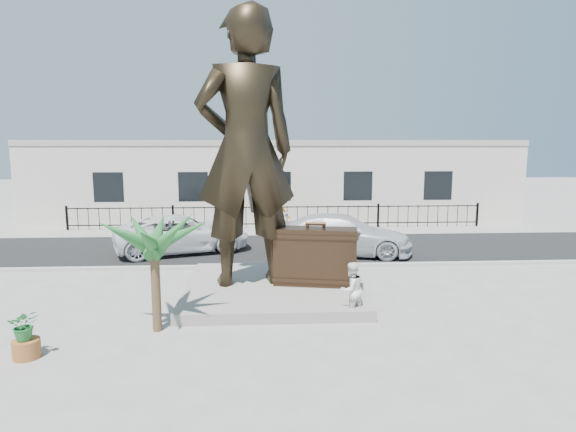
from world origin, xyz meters
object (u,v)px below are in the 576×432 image
tourist (351,290)px  car_white (183,234)px  statue (246,150)px  suitcase (315,256)px

tourist → car_white: car_white is taller
statue → suitcase: bearing=161.0°
car_white → suitcase: bearing=-159.3°
tourist → car_white: (-5.64, 8.00, 0.05)m
tourist → statue: bearing=-69.2°
tourist → car_white: 9.79m
statue → tourist: statue is taller
statue → tourist: (2.77, -2.31, -3.60)m
suitcase → car_white: (-4.92, 5.98, -0.38)m
statue → tourist: bearing=129.3°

